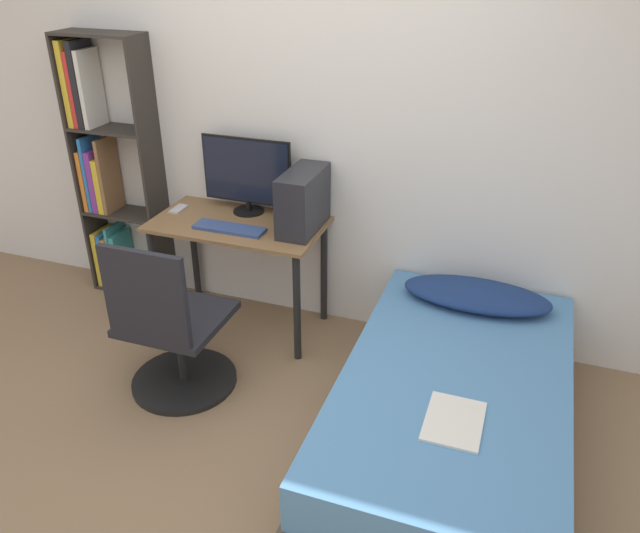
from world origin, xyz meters
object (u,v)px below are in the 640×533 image
(bookshelf, at_px, (106,174))
(monitor, at_px, (247,174))
(office_chair, at_px, (172,337))
(bed, at_px, (452,410))
(pc_tower, at_px, (303,201))
(keyboard, at_px, (229,228))

(bookshelf, relative_size, monitor, 3.02)
(office_chair, relative_size, bed, 0.51)
(monitor, distance_m, pc_tower, 0.44)
(keyboard, distance_m, pc_tower, 0.47)
(office_chair, bearing_deg, keyboard, 85.19)
(bookshelf, height_order, pc_tower, bookshelf)
(monitor, bearing_deg, pc_tower, -16.70)
(monitor, bearing_deg, office_chair, -92.56)
(bookshelf, xyz_separation_m, office_chair, (1.00, -0.90, -0.50))
(office_chair, height_order, keyboard, office_chair)
(bookshelf, height_order, bed, bookshelf)
(bookshelf, bearing_deg, monitor, 0.56)
(bookshelf, xyz_separation_m, monitor, (1.04, 0.01, 0.12))
(pc_tower, bearing_deg, office_chair, -120.17)
(bed, height_order, pc_tower, pc_tower)
(bed, bearing_deg, monitor, 150.47)
(keyboard, xyz_separation_m, pc_tower, (0.41, 0.16, 0.17))
(keyboard, bearing_deg, office_chair, -94.81)
(bed, height_order, monitor, monitor)
(bookshelf, bearing_deg, pc_tower, -4.52)
(bookshelf, bearing_deg, keyboard, -14.88)
(monitor, xyz_separation_m, pc_tower, (0.42, -0.13, -0.07))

